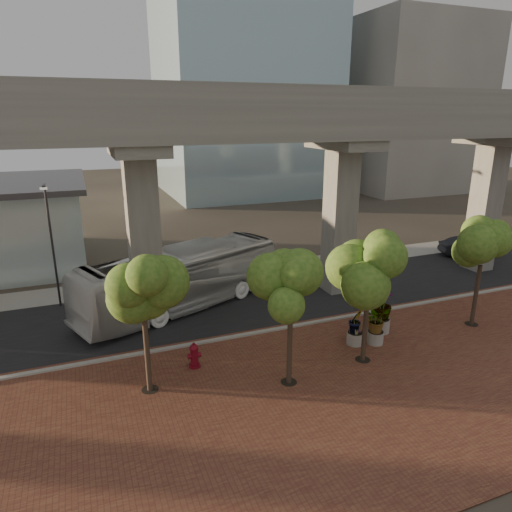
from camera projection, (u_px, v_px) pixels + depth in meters
name	position (u px, v px, depth m)	size (l,w,h in m)	color
ground	(262.00, 316.00, 25.93)	(160.00, 160.00, 0.00)	#322E24
brick_plaza	(335.00, 392.00, 18.80)	(70.00, 13.00, 0.06)	brown
asphalt_road	(250.00, 303.00, 27.70)	(90.00, 8.00, 0.04)	black
curb_strip	(276.00, 330.00, 24.12)	(70.00, 0.25, 0.16)	#9F9D94
far_sidewalk	(223.00, 274.00, 32.59)	(90.00, 3.00, 0.06)	#9F9D94
transit_viaduct	(249.00, 183.00, 25.55)	(72.00, 5.60, 12.40)	gray
midrise_block	(409.00, 107.00, 67.60)	(18.00, 16.00, 24.00)	#A29B91
transit_bus	(182.00, 279.00, 26.55)	(3.02, 12.85, 3.58)	silver
parked_car	(468.00, 247.00, 36.80)	(1.51, 4.37, 1.44)	black
fire_hydrant	(194.00, 355.00, 20.45)	(0.59, 0.53, 1.18)	maroon
planter_front	(377.00, 321.00, 22.40)	(1.78, 1.78, 1.96)	gray
planter_right	(382.00, 305.00, 23.52)	(2.32, 2.32, 2.48)	gray
planter_left	(356.00, 322.00, 22.32)	(1.78, 1.78, 1.96)	#AEA79D
street_tree_far_west	(142.00, 290.00, 17.58)	(3.44, 3.44, 6.03)	#49372A
street_tree_near_west	(291.00, 286.00, 18.13)	(3.16, 3.16, 5.83)	#49372A
street_tree_near_east	(370.00, 267.00, 19.85)	(3.56, 3.56, 6.21)	#49372A
street_tree_far_east	(483.00, 249.00, 23.53)	(3.18, 3.18, 5.76)	#49372A
streetlamp_west	(51.00, 238.00, 25.93)	(0.36, 1.06, 7.30)	#2C2B30
streetlamp_east	(339.00, 202.00, 34.08)	(0.40, 1.17, 8.07)	#29292E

